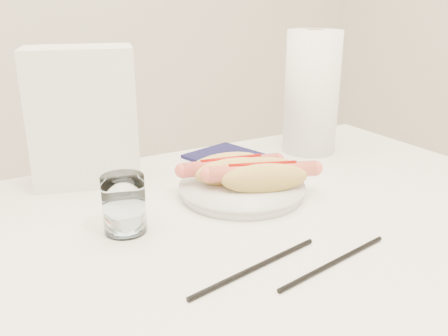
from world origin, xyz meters
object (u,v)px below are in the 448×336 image
water_glass (124,204)px  paper_towel_roll (312,93)px  table (241,252)px  plate (242,191)px  hotdog_right (262,176)px  napkin_box (83,117)px  hotdog_left (231,169)px

water_glass → paper_towel_roll: 0.57m
table → plate: 0.13m
hotdog_right → paper_towel_roll: paper_towel_roll is taller
hotdog_right → water_glass: (-0.26, -0.01, 0.00)m
hotdog_right → napkin_box: bearing=156.0°
table → paper_towel_roll: bearing=36.4°
water_glass → hotdog_left: bearing=16.0°
napkin_box → paper_towel_roll: 0.52m
plate → water_glass: (-0.24, -0.03, 0.04)m
hotdog_left → napkin_box: 0.31m
table → napkin_box: bearing=119.6°
table → hotdog_right: size_ratio=6.04×
table → napkin_box: (-0.17, 0.31, 0.19)m
hotdog_right → paper_towel_roll: 0.34m
water_glass → paper_towel_roll: (0.53, 0.20, 0.09)m
plate → hotdog_right: size_ratio=1.15×
napkin_box → plate: bearing=-27.5°
hotdog_right → paper_towel_roll: bearing=55.8°
table → water_glass: (-0.18, 0.06, 0.11)m
table → hotdog_right: (0.08, 0.06, 0.10)m
hotdog_right → water_glass: size_ratio=2.11×
water_glass → napkin_box: bearing=88.3°
napkin_box → hotdog_left: bearing=-23.6°
paper_towel_roll → hotdog_left: bearing=-156.2°
plate → water_glass: bearing=-171.7°
table → paper_towel_roll: (0.34, 0.25, 0.20)m
hotdog_right → plate: bearing=151.2°
hotdog_left → paper_towel_roll: size_ratio=0.68×
hotdog_right → paper_towel_roll: (0.26, 0.19, 0.10)m
plate → napkin_box: 0.34m
table → napkin_box: size_ratio=4.49×
plate → table: bearing=-121.7°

